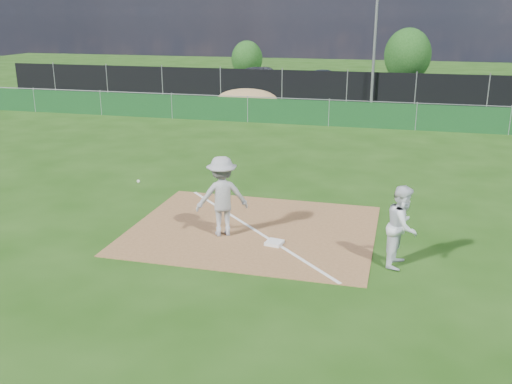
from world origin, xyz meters
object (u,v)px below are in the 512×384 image
at_px(first_base, 274,243).
at_px(tree_mid, 408,55).
at_px(car_right, 431,86).
at_px(tree_left, 247,59).
at_px(play_at_first, 222,196).
at_px(car_mid, 327,81).
at_px(light_pole, 375,34).
at_px(car_left, 265,77).
at_px(runner, 402,226).

relative_size(first_base, tree_mid, 0.09).
xyz_separation_m(first_base, car_right, (4.25, 26.32, 0.63)).
bearing_deg(tree_left, play_at_first, -75.49).
bearing_deg(first_base, tree_mid, 85.44).
height_order(car_mid, tree_mid, tree_mid).
xyz_separation_m(light_pole, car_left, (-7.61, 4.59, -3.16)).
bearing_deg(tree_mid, car_right, -76.71).
relative_size(play_at_first, car_right, 0.60).
bearing_deg(car_right, light_pole, 156.41).
height_order(runner, tree_left, tree_left).
distance_m(car_mid, tree_mid, 7.92).
distance_m(light_pole, car_left, 9.43).
relative_size(light_pole, car_right, 1.71).
bearing_deg(light_pole, first_base, -91.94).
bearing_deg(first_base, play_at_first, 167.70).
bearing_deg(tree_mid, tree_left, 177.29).
distance_m(light_pole, first_base, 22.88).
xyz_separation_m(car_mid, tree_left, (-7.43, 6.39, 0.85)).
bearing_deg(car_right, car_left, 104.84).
relative_size(runner, tree_left, 0.60).
xyz_separation_m(play_at_first, car_left, (-5.48, 26.82, -0.16)).
bearing_deg(tree_left, runner, -69.32).
bearing_deg(tree_left, car_mid, -40.69).
relative_size(car_left, tree_mid, 1.19).
bearing_deg(runner, car_mid, 22.12).
relative_size(runner, car_left, 0.37).
relative_size(first_base, tree_left, 0.12).
relative_size(first_base, play_at_first, 0.13).
distance_m(car_left, car_mid, 4.27).
bearing_deg(tree_mid, runner, -89.63).
xyz_separation_m(light_pole, car_mid, (-3.34, 4.81, -3.31)).
height_order(first_base, tree_left, tree_left).
xyz_separation_m(car_mid, car_right, (6.83, -1.00, 0.00)).
height_order(car_left, tree_left, tree_left).
distance_m(runner, car_left, 29.15).
relative_size(play_at_first, runner, 1.58).
distance_m(first_base, car_right, 26.67).
height_order(light_pole, car_mid, light_pole).
bearing_deg(car_left, light_pole, -139.88).
height_order(light_pole, tree_mid, light_pole).
bearing_deg(car_mid, light_pole, -138.86).
bearing_deg(first_base, light_pole, 88.06).
bearing_deg(tree_mid, car_mid, -132.06).
height_order(first_base, play_at_first, play_at_first).
bearing_deg(play_at_first, car_right, 77.84).
xyz_separation_m(tree_left, tree_mid, (12.65, -0.60, 0.57)).
xyz_separation_m(runner, car_left, (-9.70, 27.49, -0.05)).
bearing_deg(car_mid, first_base, -168.28).
bearing_deg(tree_left, first_base, -73.46).
height_order(play_at_first, tree_left, tree_left).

